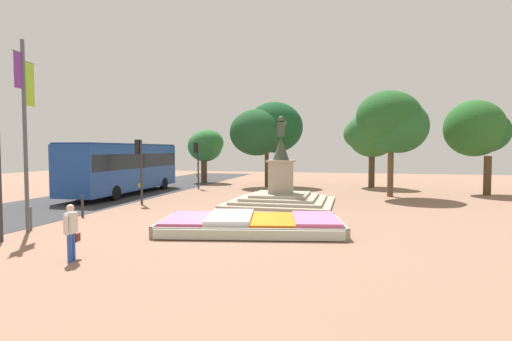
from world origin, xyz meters
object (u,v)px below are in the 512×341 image
at_px(traffic_light_far_corner, 197,157).
at_px(kerb_bollard_mid_b, 82,206).
at_px(city_bus, 124,165).
at_px(traffic_light_mid_block, 140,160).
at_px(statue_monument, 281,191).
at_px(pedestrian_with_handbag, 71,229).
at_px(flower_planter, 251,224).
at_px(kerb_bollard_mid_a, 30,217).
at_px(banner_pole, 25,127).

distance_m(traffic_light_far_corner, kerb_bollard_mid_b, 13.38).
relative_size(city_bus, kerb_bollard_mid_b, 11.63).
relative_size(traffic_light_mid_block, kerb_bollard_mid_b, 3.71).
xyz_separation_m(statue_monument, pedestrian_with_handbag, (-3.54, -12.78, 0.17)).
bearing_deg(statue_monument, kerb_bollard_mid_b, -140.83).
bearing_deg(flower_planter, kerb_bollard_mid_a, -168.64).
bearing_deg(banner_pole, kerb_bollard_mid_b, 93.60).
bearing_deg(traffic_light_mid_block, city_bus, 130.32).
distance_m(banner_pole, city_bus, 12.40).
bearing_deg(flower_planter, city_bus, 139.22).
distance_m(city_bus, pedestrian_with_handbag, 16.59).
xyz_separation_m(traffic_light_mid_block, banner_pole, (-0.23, -7.63, 1.39)).
height_order(statue_monument, pedestrian_with_handbag, statue_monument).
xyz_separation_m(flower_planter, kerb_bollard_mid_b, (-8.18, 1.28, 0.25)).
distance_m(traffic_light_far_corner, banner_pole, 16.64).
height_order(statue_monument, traffic_light_far_corner, statue_monument).
bearing_deg(traffic_light_far_corner, flower_planter, -61.20).
bearing_deg(banner_pole, kerb_bollard_mid_a, 125.91).
xyz_separation_m(banner_pole, city_bus, (-3.31, 11.80, -1.90)).
xyz_separation_m(traffic_light_far_corner, banner_pole, (0.01, -16.58, 1.41)).
bearing_deg(city_bus, traffic_light_far_corner, 55.37).
relative_size(banner_pole, pedestrian_with_handbag, 4.47).
relative_size(flower_planter, traffic_light_far_corner, 2.03).
relative_size(traffic_light_far_corner, banner_pole, 0.51).
bearing_deg(traffic_light_mid_block, pedestrian_with_handbag, -69.44).
distance_m(flower_planter, banner_pole, 8.99).
xyz_separation_m(pedestrian_with_handbag, kerb_bollard_mid_b, (-4.41, 6.30, -0.37)).
height_order(statue_monument, banner_pole, banner_pole).
xyz_separation_m(banner_pole, kerb_bollard_mid_a, (-0.29, 0.41, -3.39)).
bearing_deg(kerb_bollard_mid_b, traffic_light_mid_block, 84.11).
distance_m(statue_monument, traffic_light_mid_block, 8.02).
bearing_deg(kerb_bollard_mid_a, statue_monument, 49.52).
bearing_deg(kerb_bollard_mid_b, traffic_light_far_corner, 89.11).
xyz_separation_m(statue_monument, kerb_bollard_mid_b, (-7.95, -6.48, -0.20)).
height_order(statue_monument, city_bus, statue_monument).
xyz_separation_m(traffic_light_mid_block, kerb_bollard_mid_a, (-0.53, -7.22, -2.00)).
distance_m(traffic_light_mid_block, city_bus, 5.49).
bearing_deg(pedestrian_with_handbag, traffic_light_far_corner, 102.15).
relative_size(traffic_light_far_corner, pedestrian_with_handbag, 2.27).
relative_size(traffic_light_far_corner, city_bus, 0.32).
bearing_deg(kerb_bollard_mid_b, banner_pole, -86.40).
distance_m(flower_planter, traffic_light_mid_block, 9.78).
bearing_deg(pedestrian_with_handbag, banner_pole, 144.84).
height_order(kerb_bollard_mid_a, kerb_bollard_mid_b, kerb_bollard_mid_b).
distance_m(flower_planter, traffic_light_far_corner, 16.70).
height_order(traffic_light_far_corner, kerb_bollard_mid_a, traffic_light_far_corner).
xyz_separation_m(pedestrian_with_handbag, kerb_bollard_mid_a, (-4.50, 3.37, -0.41)).
distance_m(traffic_light_mid_block, kerb_bollard_mid_a, 7.51).
height_order(city_bus, kerb_bollard_mid_b, city_bus).
height_order(banner_pole, pedestrian_with_handbag, banner_pole).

